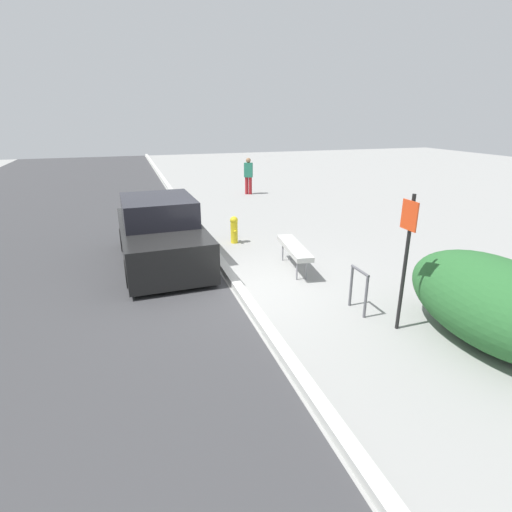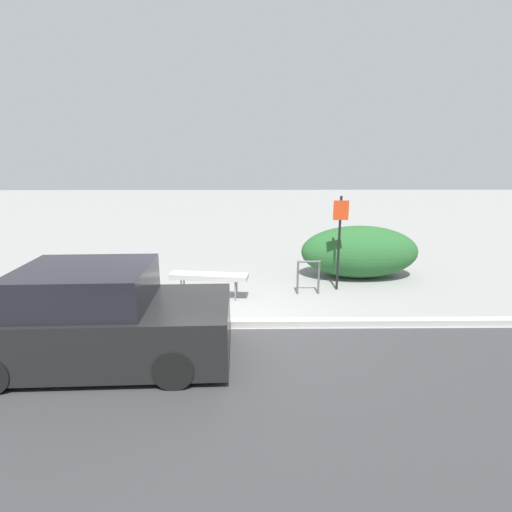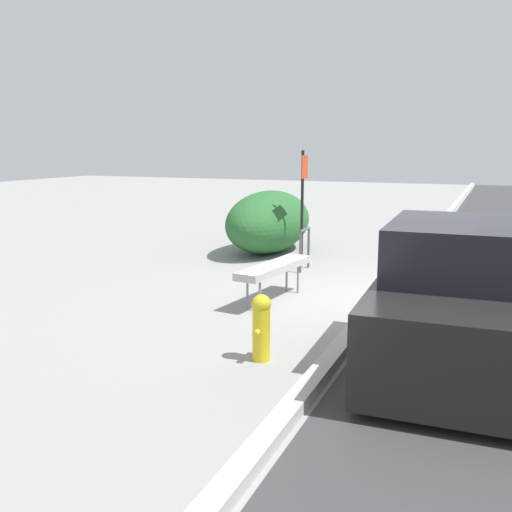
{
  "view_description": "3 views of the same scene",
  "coord_description": "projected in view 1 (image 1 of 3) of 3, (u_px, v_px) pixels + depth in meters",
  "views": [
    {
      "loc": [
        7.57,
        -1.99,
        3.43
      ],
      "look_at": [
        0.26,
        0.39,
        0.7
      ],
      "focal_mm": 28.0,
      "sensor_mm": 36.0,
      "label": 1
    },
    {
      "loc": [
        0.51,
        -7.2,
        3.26
      ],
      "look_at": [
        0.61,
        1.04,
        1.14
      ],
      "focal_mm": 28.0,
      "sensor_mm": 36.0,
      "label": 2
    },
    {
      "loc": [
        -8.52,
        -1.57,
        2.37
      ],
      "look_at": [
        -0.39,
        1.9,
        0.67
      ],
      "focal_mm": 40.0,
      "sensor_mm": 36.0,
      "label": 3
    }
  ],
  "objects": [
    {
      "name": "ground_plane",
      "position": [
        235.0,
        285.0,
        8.51
      ],
      "size": [
        60.0,
        60.0,
        0.0
      ],
      "primitive_type": "plane",
      "color": "gray"
    },
    {
      "name": "curb",
      "position": [
        235.0,
        282.0,
        8.49
      ],
      "size": [
        60.0,
        0.2,
        0.13
      ],
      "color": "#B7B7B2",
      "rests_on": "ground_plane"
    },
    {
      "name": "bench",
      "position": [
        294.0,
        248.0,
        9.2
      ],
      "size": [
        1.83,
        0.61,
        0.59
      ],
      "rotation": [
        0.0,
        0.0,
        -0.13
      ],
      "color": "gray",
      "rests_on": "ground_plane"
    },
    {
      "name": "bike_rack",
      "position": [
        359.0,
        286.0,
        7.21
      ],
      "size": [
        0.55,
        0.05,
        0.83
      ],
      "rotation": [
        0.0,
        0.0,
        -0.0
      ],
      "color": "#515156",
      "rests_on": "ground_plane"
    },
    {
      "name": "sign_post",
      "position": [
        406.0,
        251.0,
        6.32
      ],
      "size": [
        0.36,
        0.08,
        2.3
      ],
      "color": "black",
      "rests_on": "ground_plane"
    },
    {
      "name": "fire_hydrant",
      "position": [
        234.0,
        229.0,
        11.18
      ],
      "size": [
        0.36,
        0.22,
        0.77
      ],
      "color": "gold",
      "rests_on": "ground_plane"
    },
    {
      "name": "shrub_hedge",
      "position": [
        492.0,
        302.0,
        6.14
      ],
      "size": [
        3.13,
        1.61,
        1.4
      ],
      "color": "#28602D",
      "rests_on": "ground_plane"
    },
    {
      "name": "pedestrian",
      "position": [
        248.0,
        175.0,
        17.95
      ],
      "size": [
        0.35,
        0.42,
        1.62
      ],
      "rotation": [
        0.0,
        0.0,
        4.24
      ],
      "color": "maroon",
      "rests_on": "ground_plane"
    },
    {
      "name": "parked_car_near",
      "position": [
        161.0,
        234.0,
        9.62
      ],
      "size": [
        4.15,
        1.97,
        1.58
      ],
      "rotation": [
        0.0,
        0.0,
        0.04
      ],
      "color": "black",
      "rests_on": "ground_plane"
    }
  ]
}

